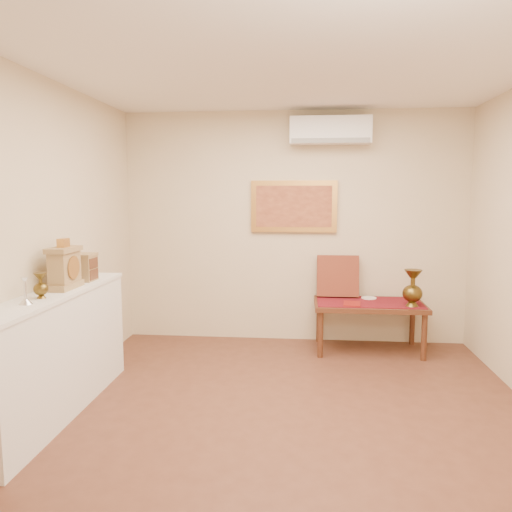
# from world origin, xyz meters

# --- Properties ---
(floor) EXTENTS (4.50, 4.50, 0.00)m
(floor) POSITION_xyz_m (0.00, 0.00, 0.00)
(floor) COLOR brown
(floor) RESTS_ON ground
(ceiling) EXTENTS (4.50, 4.50, 0.00)m
(ceiling) POSITION_xyz_m (0.00, 0.00, 2.70)
(ceiling) COLOR white
(ceiling) RESTS_ON ground
(wall_back) EXTENTS (4.00, 0.02, 2.70)m
(wall_back) POSITION_xyz_m (0.00, 2.25, 1.35)
(wall_back) COLOR beige
(wall_back) RESTS_ON ground
(wall_front) EXTENTS (4.00, 0.02, 2.70)m
(wall_front) POSITION_xyz_m (0.00, -2.25, 1.35)
(wall_front) COLOR beige
(wall_front) RESTS_ON ground
(wall_left) EXTENTS (0.02, 4.50, 2.70)m
(wall_left) POSITION_xyz_m (-2.00, 0.00, 1.35)
(wall_left) COLOR beige
(wall_left) RESTS_ON ground
(candlestick) EXTENTS (0.09, 0.09, 0.19)m
(candlestick) POSITION_xyz_m (-1.81, -0.40, 1.08)
(candlestick) COLOR silver
(candlestick) RESTS_ON display_ledge
(brass_urn_small) EXTENTS (0.11, 0.11, 0.24)m
(brass_urn_small) POSITION_xyz_m (-1.80, -0.20, 1.10)
(brass_urn_small) COLOR brown
(brass_urn_small) RESTS_ON display_ledge
(table_cloth) EXTENTS (1.14, 0.59, 0.01)m
(table_cloth) POSITION_xyz_m (0.85, 1.88, 0.55)
(table_cloth) COLOR maroon
(table_cloth) RESTS_ON low_table
(brass_urn_tall) EXTENTS (0.21, 0.21, 0.47)m
(brass_urn_tall) POSITION_xyz_m (1.28, 1.71, 0.80)
(brass_urn_tall) COLOR brown
(brass_urn_tall) RESTS_ON table_cloth
(plate) EXTENTS (0.17, 0.17, 0.01)m
(plate) POSITION_xyz_m (0.87, 2.05, 0.56)
(plate) COLOR white
(plate) RESTS_ON table_cloth
(menu) EXTENTS (0.21, 0.27, 0.01)m
(menu) POSITION_xyz_m (0.65, 1.73, 0.56)
(menu) COLOR maroon
(menu) RESTS_ON table_cloth
(cushion) EXTENTS (0.48, 0.20, 0.49)m
(cushion) POSITION_xyz_m (0.52, 2.13, 0.80)
(cushion) COLOR #591117
(cushion) RESTS_ON table_cloth
(display_ledge) EXTENTS (0.37, 2.02, 0.98)m
(display_ledge) POSITION_xyz_m (-1.82, 0.00, 0.49)
(display_ledge) COLOR white
(display_ledge) RESTS_ON floor
(mantel_clock) EXTENTS (0.17, 0.36, 0.41)m
(mantel_clock) POSITION_xyz_m (-1.80, 0.18, 1.15)
(mantel_clock) COLOR #A08152
(mantel_clock) RESTS_ON display_ledge
(wooden_chest) EXTENTS (0.16, 0.21, 0.24)m
(wooden_chest) POSITION_xyz_m (-1.80, 0.55, 1.10)
(wooden_chest) COLOR #A08152
(wooden_chest) RESTS_ON display_ledge
(low_table) EXTENTS (1.20, 0.70, 0.55)m
(low_table) POSITION_xyz_m (0.85, 1.88, 0.48)
(low_table) COLOR #552B19
(low_table) RESTS_ON floor
(painting) EXTENTS (1.00, 0.06, 0.60)m
(painting) POSITION_xyz_m (0.00, 2.22, 1.60)
(painting) COLOR #BC833C
(painting) RESTS_ON wall_back
(ac_unit) EXTENTS (0.90, 0.25, 0.30)m
(ac_unit) POSITION_xyz_m (0.40, 2.12, 2.45)
(ac_unit) COLOR white
(ac_unit) RESTS_ON wall_back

